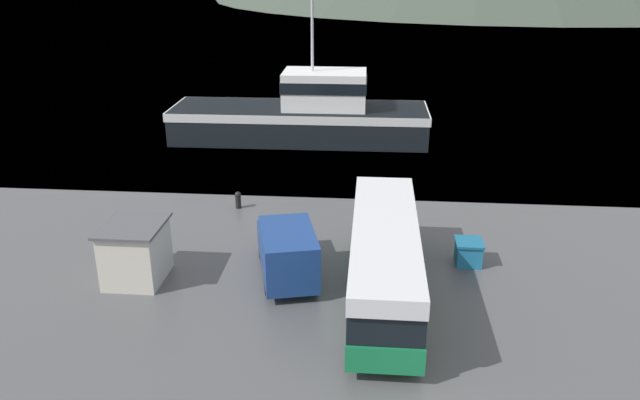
# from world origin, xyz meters

# --- Properties ---
(water_surface) EXTENTS (240.00, 240.00, 0.00)m
(water_surface) POSITION_xyz_m (0.00, 139.26, 0.00)
(water_surface) COLOR #475B6B
(water_surface) RESTS_ON ground
(tour_bus) EXTENTS (2.57, 11.22, 3.15)m
(tour_bus) POSITION_xyz_m (-1.67, 8.55, 1.78)
(tour_bus) COLOR #146B3D
(tour_bus) RESTS_ON ground
(delivery_van) EXTENTS (3.38, 5.68, 2.35)m
(delivery_van) POSITION_xyz_m (-5.73, 9.92, 1.25)
(delivery_van) COLOR navy
(delivery_van) RESTS_ON ground
(fishing_boat) EXTENTS (18.80, 5.85, 10.98)m
(fishing_boat) POSITION_xyz_m (-7.30, 31.17, 1.90)
(fishing_boat) COLOR black
(fishing_boat) RESTS_ON water_surface
(storage_bin) EXTENTS (1.20, 1.31, 1.10)m
(storage_bin) POSITION_xyz_m (2.14, 11.83, 0.56)
(storage_bin) COLOR teal
(storage_bin) RESTS_ON ground
(dock_kiosk) EXTENTS (2.48, 2.93, 2.52)m
(dock_kiosk) POSITION_xyz_m (-12.04, 9.19, 1.27)
(dock_kiosk) COLOR beige
(dock_kiosk) RESTS_ON ground
(mooring_bollard) EXTENTS (0.35, 0.35, 0.94)m
(mooring_bollard) POSITION_xyz_m (-9.44, 17.39, 0.51)
(mooring_bollard) COLOR black
(mooring_bollard) RESTS_ON ground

